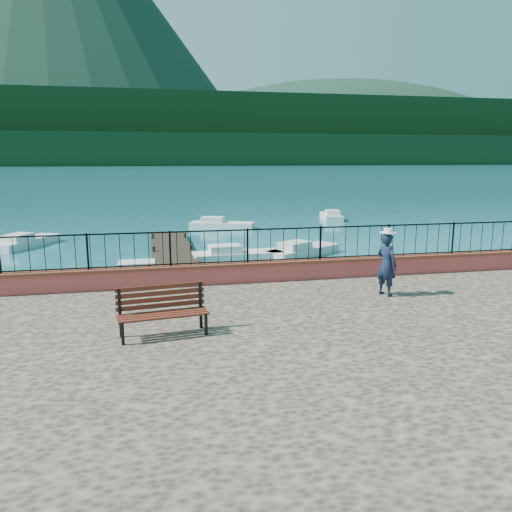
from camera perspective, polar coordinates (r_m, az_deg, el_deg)
name	(u,v)px	position (r m, az deg, el deg)	size (l,w,h in m)	color
ground	(293,371)	(11.62, 4.20, -13.03)	(2000.00, 2000.00, 0.00)	#19596B
parapet	(258,272)	(14.56, 0.20, -1.78)	(28.00, 0.46, 0.58)	#C74A47
railing	(258,246)	(14.40, 0.20, 1.18)	(27.00, 0.05, 0.95)	black
dock	(175,262)	(22.65, -9.27, -0.68)	(2.00, 16.00, 0.30)	#2D231C
far_forest	(152,150)	(310.20, -11.84, 11.79)	(900.00, 60.00, 18.00)	black
foothills	(150,132)	(370.57, -12.01, 13.67)	(900.00, 120.00, 44.00)	black
volcano	(44,6)	(743.17, -23.03, 24.84)	(560.00, 560.00, 380.00)	#142D23
companion_hill	(338,161)	(612.24, 9.38, 10.65)	(448.00, 384.00, 180.00)	#142D23
park_bench	(163,321)	(10.37, -10.56, -7.33)	(1.87, 0.81, 1.00)	black
person	(387,264)	(13.41, 14.70, -0.94)	(0.60, 0.40, 1.66)	#101A32
hat	(388,231)	(13.25, 14.89, 2.82)	(0.44, 0.44, 0.12)	white
boat_0	(153,270)	(20.04, -11.74, -1.60)	(4.00, 1.30, 0.80)	silver
boat_1	(238,252)	(23.28, -2.08, 0.41)	(4.14, 1.30, 0.80)	silver
boat_2	(303,248)	(24.57, 5.42, 0.94)	(4.23, 1.30, 0.80)	silver
boat_3	(26,239)	(29.77, -24.78, 1.76)	(4.16, 1.30, 0.80)	silver
boat_4	(222,223)	(34.01, -3.92, 3.83)	(4.29, 1.30, 0.80)	silver
boat_5	(331,214)	(39.37, 8.60, 4.74)	(3.67, 1.30, 0.80)	silver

